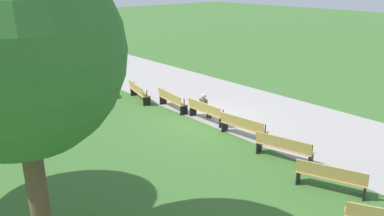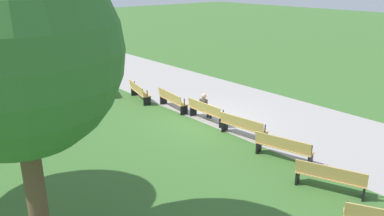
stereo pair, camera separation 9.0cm
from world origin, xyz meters
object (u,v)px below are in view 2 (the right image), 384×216
(bench_3, at_px, (172,100))
(bench_7, at_px, (330,177))
(bench_0, at_px, (74,80))
(bench_2, at_px, (139,91))
(bench_6, at_px, (283,147))
(bench_5, at_px, (243,126))
(bench_4, at_px, (206,111))
(tree_1, at_px, (15,54))
(bench_1, at_px, (107,85))
(person_seated, at_px, (205,106))

(bench_3, distance_m, bench_7, 8.87)
(bench_0, distance_m, bench_2, 4.46)
(bench_6, height_order, bench_7, same)
(bench_5, relative_size, bench_7, 1.00)
(bench_0, relative_size, bench_4, 1.00)
(bench_4, height_order, tree_1, tree_1)
(bench_1, height_order, bench_3, same)
(bench_4, relative_size, bench_7, 0.98)
(bench_1, distance_m, bench_5, 8.87)
(bench_4, distance_m, bench_5, 2.24)
(person_seated, bearing_deg, bench_1, -168.04)
(bench_1, distance_m, bench_4, 6.68)
(bench_3, bearing_deg, bench_7, 0.05)
(bench_4, bearing_deg, person_seated, 148.46)
(bench_1, distance_m, bench_6, 11.03)
(bench_1, bearing_deg, tree_1, -14.28)
(bench_2, height_order, tree_1, tree_1)
(bench_3, bearing_deg, person_seated, 14.90)
(bench_1, distance_m, person_seated, 6.48)
(bench_1, xyz_separation_m, bench_4, (6.57, 1.20, 0.00))
(bench_3, bearing_deg, bench_5, 6.93)
(bench_5, bearing_deg, bench_2, 176.51)
(bench_1, xyz_separation_m, bench_6, (11.01, 0.66, 0.00))
(bench_4, bearing_deg, bench_7, -10.32)
(person_seated, bearing_deg, bench_6, -8.29)
(bench_4, xyz_separation_m, bench_7, (6.57, -1.20, 0.00))
(bench_1, height_order, bench_4, same)
(person_seated, bearing_deg, bench_4, -31.54)
(bench_2, xyz_separation_m, person_seated, (4.20, 0.68, 0.16))
(bench_7, distance_m, person_seated, 6.94)
(tree_1, bearing_deg, bench_5, 101.14)
(bench_4, height_order, bench_7, same)
(bench_5, bearing_deg, bench_1, 179.95)
(bench_3, xyz_separation_m, bench_7, (8.80, -1.06, 0.00))
(bench_5, xyz_separation_m, tree_1, (1.66, -8.41, 4.15))
(bench_3, xyz_separation_m, bench_6, (6.67, -0.40, 0.00))
(bench_7, bearing_deg, bench_3, 152.31)
(bench_2, bearing_deg, tree_1, -30.02)
(bench_5, height_order, bench_7, same)
(bench_2, relative_size, bench_7, 1.01)
(bench_6, distance_m, bench_7, 2.24)
(bench_2, height_order, bench_7, same)
(bench_0, height_order, bench_4, same)
(bench_2, bearing_deg, bench_0, -145.47)
(bench_3, distance_m, person_seated, 2.02)
(person_seated, bearing_deg, bench_2, -170.80)
(bench_0, distance_m, bench_6, 13.14)
(bench_7, bearing_deg, bench_6, 141.99)
(bench_6, bearing_deg, bench_5, 155.81)
(bench_3, height_order, bench_5, same)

